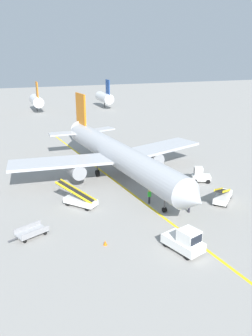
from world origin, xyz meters
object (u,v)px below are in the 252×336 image
pushback_tug (185,241)px  safety_cone_nose_right (154,160)px  baggage_tug_near_wing (200,175)px  airliner (116,154)px  ground_crew_wing_walker (149,196)px  belt_loader_forward_hold (80,199)px  safety_cone_nose_left (105,243)px  baggage_cart_loaded (32,232)px  ground_crew_marshaller (189,205)px  belt_loader_aft_hold (223,196)px

pushback_tug → safety_cone_nose_right: 25.35m
baggage_tug_near_wing → airliner: bearing=149.8°
ground_crew_wing_walker → pushback_tug: bearing=-97.4°
belt_loader_forward_hold → safety_cone_nose_left: size_ratio=10.53×
pushback_tug → ground_crew_wing_walker: size_ratio=2.35×
safety_cone_nose_right → airliner: bearing=-150.9°
baggage_tug_near_wing → ground_crew_wing_walker: bearing=-158.2°
baggage_cart_loaded → baggage_tug_near_wing: bearing=15.6°
airliner → belt_loader_forward_hold: size_ratio=7.62×
baggage_tug_near_wing → safety_cone_nose_left: size_ratio=6.19×
belt_loader_forward_hold → ground_crew_wing_walker: belt_loader_forward_hold is taller
ground_crew_marshaller → safety_cone_nose_right: 18.00m
belt_loader_aft_hold → ground_crew_marshaller: size_ratio=2.68×
pushback_tug → ground_crew_marshaller: (4.32, 6.35, -0.08)m
baggage_tug_near_wing → safety_cone_nose_left: (-16.59, -10.23, -0.71)m
ground_crew_marshaller → safety_cone_nose_left: 10.88m
airliner → safety_cone_nose_left: (-6.78, -15.94, -3.20)m
belt_loader_forward_hold → safety_cone_nose_right: belt_loader_forward_hold is taller
safety_cone_nose_right → baggage_cart_loaded: bearing=-141.6°
airliner → safety_cone_nose_left: bearing=-113.1°
baggage_cart_loaded → safety_cone_nose_left: 7.16m
pushback_tug → belt_loader_forward_hold: bearing=117.2°
belt_loader_forward_hold → ground_crew_marshaller: 12.12m
ground_crew_wing_walker → safety_cone_nose_left: bearing=-138.5°
belt_loader_aft_hold → baggage_cart_loaded: (-21.45, 0.11, -0.31)m
pushback_tug → ground_crew_wing_walker: bearing=82.6°
pushback_tug → belt_loader_forward_hold: size_ratio=0.86×
pushback_tug → ground_crew_marshaller: pushback_tug is taller
belt_loader_forward_hold → safety_cone_nose_left: belt_loader_forward_hold is taller
baggage_tug_near_wing → belt_loader_forward_hold: size_ratio=0.59×
safety_cone_nose_left → baggage_cart_loaded: bearing=146.6°
safety_cone_nose_right → pushback_tug: bearing=-110.1°
pushback_tug → baggage_tug_near_wing: bearing=52.5°
belt_loader_aft_hold → ground_crew_marshaller: (-5.02, -0.88, 0.13)m
baggage_tug_near_wing → baggage_cart_loaded: baggage_tug_near_wing is taller
belt_loader_aft_hold → safety_cone_nose_right: bearing=92.3°
belt_loader_forward_hold → ground_crew_wing_walker: size_ratio=2.73×
belt_loader_aft_hold → ground_crew_wing_walker: belt_loader_aft_hold is taller
baggage_cart_loaded → ground_crew_marshaller: bearing=-3.5°
ground_crew_marshaller → ground_crew_wing_walker: same height
belt_loader_forward_hold → ground_crew_marshaller: bearing=-29.0°
belt_loader_forward_hold → safety_cone_nose_right: (14.97, 11.57, -0.56)m
pushback_tug → belt_loader_aft_hold: (9.34, 7.23, -0.22)m
belt_loader_forward_hold → safety_cone_nose_right: size_ratio=10.53×
belt_loader_forward_hold → pushback_tug: bearing=-62.8°
baggage_tug_near_wing → ground_crew_wing_walker: 9.87m
safety_cone_nose_right → ground_crew_wing_walker: bearing=-118.1°
belt_loader_forward_hold → baggage_cart_loaded: (-5.83, -4.89, -0.31)m
airliner → baggage_tug_near_wing: (9.80, -5.71, -2.49)m
airliner → belt_loader_forward_hold: (-6.93, -7.10, -2.64)m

